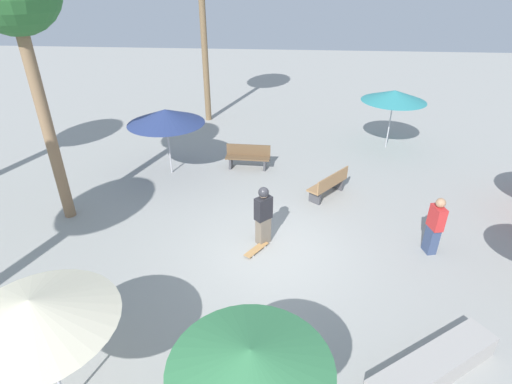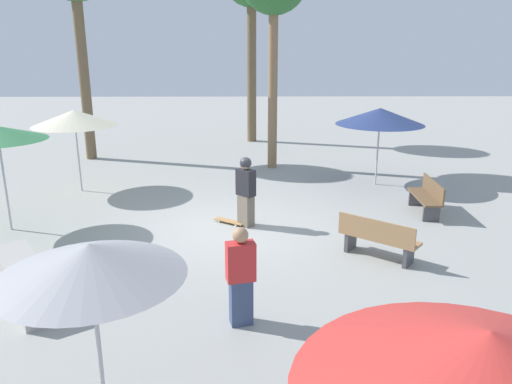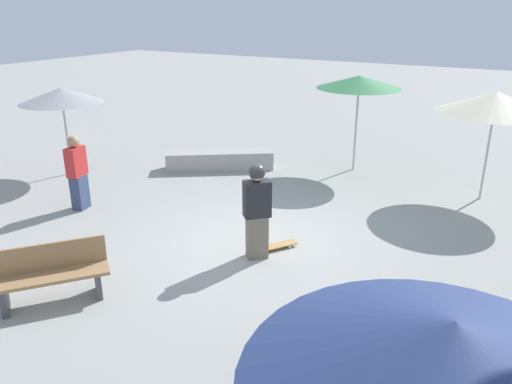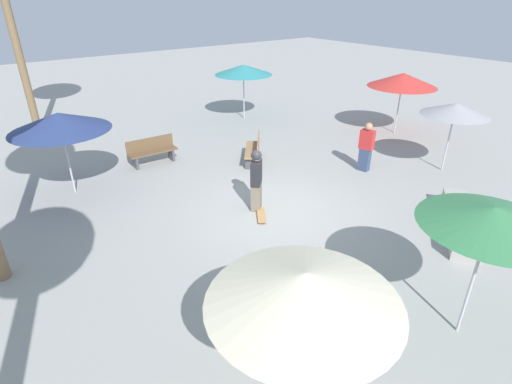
# 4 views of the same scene
# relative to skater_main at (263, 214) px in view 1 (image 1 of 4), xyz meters

# --- Properties ---
(ground_plane) EXTENTS (60.00, 60.00, 0.00)m
(ground_plane) POSITION_rel_skater_main_xyz_m (-0.36, -0.24, -0.89)
(ground_plane) COLOR #9E9E99
(skater_main) EXTENTS (0.48, 0.48, 1.65)m
(skater_main) POSITION_rel_skater_main_xyz_m (0.00, 0.00, 0.00)
(skater_main) COLOR #726656
(skater_main) RESTS_ON ground_plane
(skateboard) EXTENTS (0.78, 0.61, 0.07)m
(skateboard) POSITION_rel_skater_main_xyz_m (-0.40, 0.15, -0.83)
(skateboard) COLOR #B7844C
(skateboard) RESTS_ON ground_plane
(concrete_ledge) EXTENTS (2.04, 2.61, 0.46)m
(concrete_ledge) POSITION_rel_skater_main_xyz_m (-3.76, -3.25, -0.66)
(concrete_ledge) COLOR #A8A39E
(concrete_ledge) RESTS_ON ground_plane
(bench_near) EXTENTS (1.52, 1.35, 0.85)m
(bench_near) POSITION_rel_skater_main_xyz_m (2.63, -1.90, -0.47)
(bench_near) COLOR #47474C
(bench_near) RESTS_ON ground_plane
(bench_far) EXTENTS (0.50, 1.61, 0.85)m
(bench_far) POSITION_rel_skater_main_xyz_m (4.54, 0.86, -0.47)
(bench_far) COLOR #47474C
(bench_far) RESTS_ON ground_plane
(shade_umbrella_navy) EXTENTS (2.60, 2.60, 2.32)m
(shade_umbrella_navy) POSITION_rel_skater_main_xyz_m (3.92, 3.54, 1.19)
(shade_umbrella_navy) COLOR #B7B7BC
(shade_umbrella_navy) RESTS_ON ground_plane
(shade_umbrella_cream) EXTENTS (2.36, 2.36, 2.35)m
(shade_umbrella_cream) POSITION_rel_skater_main_xyz_m (-4.82, 2.95, 1.24)
(shade_umbrella_cream) COLOR #B7B7BC
(shade_umbrella_cream) RESTS_ON ground_plane
(shade_umbrella_green) EXTENTS (2.10, 2.10, 2.41)m
(shade_umbrella_green) POSITION_rel_skater_main_xyz_m (-5.42, -0.19, 1.36)
(shade_umbrella_green) COLOR #B7B7BC
(shade_umbrella_green) RESTS_ON ground_plane
(shade_umbrella_teal) EXTENTS (2.48, 2.48, 2.34)m
(shade_umbrella_teal) POSITION_rel_skater_main_xyz_m (6.94, -4.57, 1.23)
(shade_umbrella_teal) COLOR #B7B7BC
(shade_umbrella_teal) RESTS_ON ground_plane
(bystander_watching) EXTENTS (0.47, 0.33, 1.57)m
(bystander_watching) POSITION_rel_skater_main_xyz_m (-0.04, -4.28, -0.11)
(bystander_watching) COLOR #38476B
(bystander_watching) RESTS_ON ground_plane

